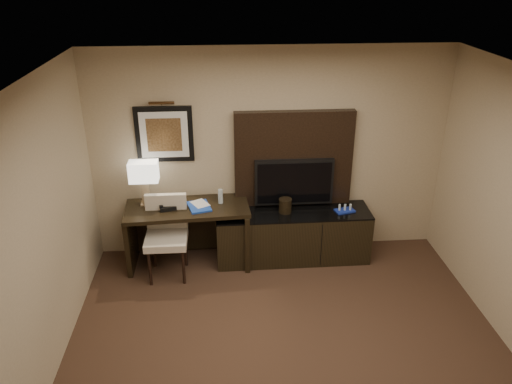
{
  "coord_description": "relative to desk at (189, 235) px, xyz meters",
  "views": [
    {
      "loc": [
        -0.61,
        -3.41,
        3.6
      ],
      "look_at": [
        -0.22,
        1.8,
        1.15
      ],
      "focal_mm": 35.0,
      "sensor_mm": 36.0,
      "label": 1
    }
  ],
  "objects": [
    {
      "name": "tv",
      "position": [
        1.35,
        0.19,
        0.61
      ],
      "size": [
        1.0,
        0.08,
        0.6
      ],
      "primitive_type": "cube",
      "color": "black",
      "rests_on": "tv_wall_panel"
    },
    {
      "name": "minibar_tray",
      "position": [
        1.99,
        -0.01,
        0.31
      ],
      "size": [
        0.27,
        0.2,
        0.09
      ],
      "primitive_type": null,
      "rotation": [
        0.0,
        0.0,
        0.25
      ],
      "color": "#182E9E",
      "rests_on": "credenza"
    },
    {
      "name": "water_bottle",
      "position": [
        0.42,
        0.08,
        0.5
      ],
      "size": [
        0.08,
        0.08,
        0.18
      ],
      "primitive_type": "cylinder",
      "rotation": [
        0.0,
        0.0,
        0.29
      ],
      "color": "silver",
      "rests_on": "desk"
    },
    {
      "name": "table_lamp",
      "position": [
        -0.51,
        0.1,
        0.68
      ],
      "size": [
        0.36,
        0.25,
        0.54
      ],
      "primitive_type": null,
      "rotation": [
        0.0,
        0.0,
        -0.18
      ],
      "color": "tan",
      "rests_on": "desk"
    },
    {
      "name": "desk_chair",
      "position": [
        -0.25,
        -0.26,
        0.12
      ],
      "size": [
        0.5,
        0.58,
        1.05
      ],
      "primitive_type": null,
      "rotation": [
        0.0,
        0.0,
        -0.0
      ],
      "color": "beige",
      "rests_on": "floor"
    },
    {
      "name": "credenza",
      "position": [
        1.34,
        0.03,
        -0.07
      ],
      "size": [
        1.97,
        0.56,
        0.68
      ],
      "primitive_type": "cube",
      "rotation": [
        0.0,
        0.0,
        0.01
      ],
      "color": "black",
      "rests_on": "floor"
    },
    {
      "name": "wall_left",
      "position": [
        -1.2,
        -2.15,
        0.94
      ],
      "size": [
        0.01,
        5.0,
        2.7
      ],
      "primitive_type": "cube",
      "color": "tan",
      "rests_on": "floor"
    },
    {
      "name": "ceiling",
      "position": [
        1.05,
        -2.15,
        2.29
      ],
      "size": [
        4.5,
        5.0,
        0.01
      ],
      "primitive_type": "cube",
      "color": "silver",
      "rests_on": "wall_back"
    },
    {
      "name": "wall_back",
      "position": [
        1.05,
        0.35,
        0.94
      ],
      "size": [
        4.5,
        0.01,
        2.7
      ],
      "primitive_type": "cube",
      "color": "tan",
      "rests_on": "floor"
    },
    {
      "name": "book",
      "position": [
        0.08,
        -0.01,
        0.53
      ],
      "size": [
        0.17,
        0.11,
        0.24
      ],
      "primitive_type": "imported",
      "rotation": [
        0.0,
        0.0,
        0.51
      ],
      "color": "#C0A997",
      "rests_on": "desk"
    },
    {
      "name": "ice_bucket",
      "position": [
        1.23,
        0.03,
        0.36
      ],
      "size": [
        0.17,
        0.17,
        0.18
      ],
      "primitive_type": "cylinder",
      "rotation": [
        0.0,
        0.0,
        -0.0
      ],
      "color": "black",
      "rests_on": "credenza"
    },
    {
      "name": "picture_light",
      "position": [
        -0.25,
        0.29,
        1.64
      ],
      "size": [
        0.04,
        0.04,
        0.3
      ],
      "primitive_type": "cylinder",
      "color": "#442B15",
      "rests_on": "wall_back"
    },
    {
      "name": "artwork",
      "position": [
        -0.25,
        0.33,
        1.24
      ],
      "size": [
        0.7,
        0.04,
        0.7
      ],
      "primitive_type": "cube",
      "color": "black",
      "rests_on": "wall_back"
    },
    {
      "name": "desk_phone",
      "position": [
        -0.24,
        -0.03,
        0.46
      ],
      "size": [
        0.23,
        0.22,
        0.1
      ],
      "primitive_type": null,
      "rotation": [
        0.0,
        0.0,
        0.23
      ],
      "color": "black",
      "rests_on": "desk"
    },
    {
      "name": "tv_wall_panel",
      "position": [
        1.35,
        0.29,
        0.86
      ],
      "size": [
        1.5,
        0.12,
        1.3
      ],
      "primitive_type": "cube",
      "color": "black",
      "rests_on": "wall_back"
    },
    {
      "name": "desk",
      "position": [
        0.0,
        0.0,
        0.0
      ],
      "size": [
        1.56,
        0.75,
        0.81
      ],
      "primitive_type": "cube",
      "rotation": [
        0.0,
        0.0,
        0.06
      ],
      "color": "black",
      "rests_on": "floor"
    },
    {
      "name": "blue_folder",
      "position": [
        0.15,
        -0.03,
        0.42
      ],
      "size": [
        0.33,
        0.39,
        0.02
      ],
      "primitive_type": "cube",
      "rotation": [
        0.0,
        0.0,
        0.25
      ],
      "color": "#1A41A9",
      "rests_on": "desk"
    }
  ]
}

